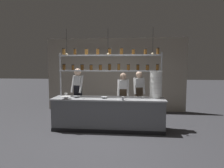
# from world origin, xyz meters

# --- Properties ---
(ground_plane) EXTENTS (40.00, 40.00, 0.00)m
(ground_plane) POSITION_xyz_m (0.00, 0.00, 0.00)
(ground_plane) COLOR #3D3D42
(back_wall) EXTENTS (5.61, 0.12, 2.94)m
(back_wall) POSITION_xyz_m (0.00, 2.46, 1.47)
(back_wall) COLOR #9E9384
(back_wall) RESTS_ON ground_plane
(prep_counter) EXTENTS (3.21, 0.76, 0.92)m
(prep_counter) POSITION_xyz_m (0.00, -0.00, 0.46)
(prep_counter) COLOR slate
(prep_counter) RESTS_ON ground_plane
(spice_shelf_unit) EXTENTS (3.09, 0.28, 2.37)m
(spice_shelf_unit) POSITION_xyz_m (-0.01, 0.33, 1.88)
(spice_shelf_unit) COLOR #ADAFB5
(spice_shelf_unit) RESTS_ON ground_plane
(chef_left) EXTENTS (0.40, 0.33, 1.76)m
(chef_left) POSITION_xyz_m (-1.06, 0.62, 1.02)
(chef_left) COLOR black
(chef_left) RESTS_ON ground_plane
(chef_center) EXTENTS (0.37, 0.29, 1.62)m
(chef_center) POSITION_xyz_m (0.40, 0.62, 0.92)
(chef_center) COLOR black
(chef_center) RESTS_ON ground_plane
(chef_right) EXTENTS (0.39, 0.31, 1.67)m
(chef_right) POSITION_xyz_m (0.90, 0.83, 0.96)
(chef_right) COLOR black
(chef_right) RESTS_ON ground_plane
(container_stack) EXTENTS (0.37, 0.37, 0.76)m
(container_stack) POSITION_xyz_m (1.35, 0.17, 1.30)
(container_stack) COLOR white
(container_stack) RESTS_ON prep_counter
(prep_bowl_near_left) EXTENTS (0.18, 0.18, 0.05)m
(prep_bowl_near_left) POSITION_xyz_m (-0.11, -0.07, 0.94)
(prep_bowl_near_left) COLOR #B2B7BC
(prep_bowl_near_left) RESTS_ON prep_counter
(prep_bowl_center_front) EXTENTS (0.28, 0.28, 0.08)m
(prep_bowl_center_front) POSITION_xyz_m (-1.16, -0.28, 0.96)
(prep_bowl_center_front) COLOR white
(prep_bowl_center_front) RESTS_ON prep_counter
(prep_bowl_center_back) EXTENTS (0.16, 0.16, 0.05)m
(prep_bowl_center_back) POSITION_xyz_m (0.97, 0.07, 0.94)
(prep_bowl_center_back) COLOR white
(prep_bowl_center_back) RESTS_ON prep_counter
(prep_bowl_near_right) EXTENTS (0.18, 0.18, 0.05)m
(prep_bowl_near_right) POSITION_xyz_m (-0.93, -0.03, 0.94)
(prep_bowl_near_right) COLOR #B2B7BC
(prep_bowl_near_right) RESTS_ON prep_counter
(serving_cup_front) EXTENTS (0.09, 0.09, 0.10)m
(serving_cup_front) POSITION_xyz_m (-1.31, 0.18, 0.97)
(serving_cup_front) COLOR silver
(serving_cup_front) RESTS_ON prep_counter
(serving_cup_by_board) EXTENTS (0.07, 0.07, 0.09)m
(serving_cup_by_board) POSITION_xyz_m (0.43, -0.32, 0.97)
(serving_cup_by_board) COLOR #B2B7BC
(serving_cup_by_board) RESTS_ON prep_counter
(pendant_light_row) EXTENTS (2.50, 0.07, 0.75)m
(pendant_light_row) POSITION_xyz_m (0.01, 0.00, 2.21)
(pendant_light_row) COLOR black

